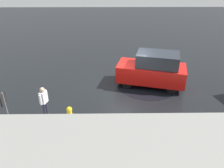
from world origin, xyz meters
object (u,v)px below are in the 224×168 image
moving_hatchback (153,70)px  sign_post (7,112)px  fire_hydrant (70,114)px  pedestrian (44,100)px

moving_hatchback → sign_post: 8.04m
moving_hatchback → sign_post: sign_post is taller
fire_hydrant → pedestrian: size_ratio=0.50×
sign_post → fire_hydrant: bearing=-143.9°
fire_hydrant → sign_post: bearing=36.1°
moving_hatchback → fire_hydrant: 5.61m
pedestrian → sign_post: bearing=65.5°
moving_hatchback → fire_hydrant: size_ratio=5.24×
fire_hydrant → pedestrian: (1.17, -0.33, 0.56)m
fire_hydrant → pedestrian: 1.34m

